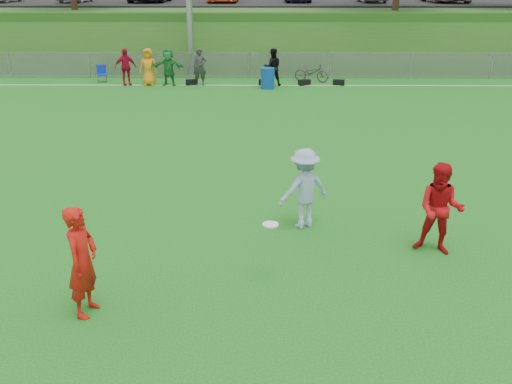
{
  "coord_description": "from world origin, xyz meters",
  "views": [
    {
      "loc": [
        0.58,
        -8.7,
        4.85
      ],
      "look_at": [
        0.5,
        0.5,
        1.34
      ],
      "focal_mm": 40.0,
      "sensor_mm": 36.0,
      "label": 1
    }
  ],
  "objects_px": {
    "player_red_left": "(82,262)",
    "frisbee": "(270,225)",
    "bicycle": "(312,73)",
    "player_blue": "(304,189)",
    "recycling_bin": "(268,78)",
    "player_red_center": "(440,209)"
  },
  "relations": [
    {
      "from": "player_blue",
      "to": "recycling_bin",
      "type": "relative_size",
      "value": 1.78
    },
    {
      "from": "player_red_left",
      "to": "frisbee",
      "type": "distance_m",
      "value": 2.98
    },
    {
      "from": "player_blue",
      "to": "frisbee",
      "type": "bearing_deg",
      "value": 45.8
    },
    {
      "from": "player_red_left",
      "to": "player_blue",
      "type": "bearing_deg",
      "value": -37.08
    },
    {
      "from": "player_red_left",
      "to": "bicycle",
      "type": "bearing_deg",
      "value": -3.72
    },
    {
      "from": "player_red_center",
      "to": "bicycle",
      "type": "relative_size",
      "value": 1.03
    },
    {
      "from": "frisbee",
      "to": "bicycle",
      "type": "distance_m",
      "value": 19.35
    },
    {
      "from": "player_blue",
      "to": "bicycle",
      "type": "relative_size",
      "value": 0.99
    },
    {
      "from": "player_red_left",
      "to": "frisbee",
      "type": "relative_size",
      "value": 6.58
    },
    {
      "from": "player_red_left",
      "to": "recycling_bin",
      "type": "relative_size",
      "value": 1.87
    },
    {
      "from": "player_red_left",
      "to": "bicycle",
      "type": "distance_m",
      "value": 20.84
    },
    {
      "from": "player_red_left",
      "to": "player_blue",
      "type": "distance_m",
      "value": 4.78
    },
    {
      "from": "frisbee",
      "to": "player_red_center",
      "type": "bearing_deg",
      "value": 19.49
    },
    {
      "from": "player_blue",
      "to": "recycling_bin",
      "type": "xyz_separation_m",
      "value": [
        -0.59,
        15.18,
        -0.36
      ]
    },
    {
      "from": "recycling_bin",
      "to": "bicycle",
      "type": "relative_size",
      "value": 0.56
    },
    {
      "from": "player_red_left",
      "to": "player_blue",
      "type": "xyz_separation_m",
      "value": [
        3.52,
        3.23,
        -0.04
      ]
    },
    {
      "from": "player_red_center",
      "to": "recycling_bin",
      "type": "relative_size",
      "value": 1.85
    },
    {
      "from": "frisbee",
      "to": "recycling_bin",
      "type": "relative_size",
      "value": 0.28
    },
    {
      "from": "frisbee",
      "to": "recycling_bin",
      "type": "bearing_deg",
      "value": 89.58
    },
    {
      "from": "bicycle",
      "to": "frisbee",
      "type": "bearing_deg",
      "value": -165.48
    },
    {
      "from": "player_blue",
      "to": "frisbee",
      "type": "xyz_separation_m",
      "value": [
        -0.71,
        -2.23,
        0.21
      ]
    },
    {
      "from": "bicycle",
      "to": "player_red_center",
      "type": "bearing_deg",
      "value": -156.08
    }
  ]
}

